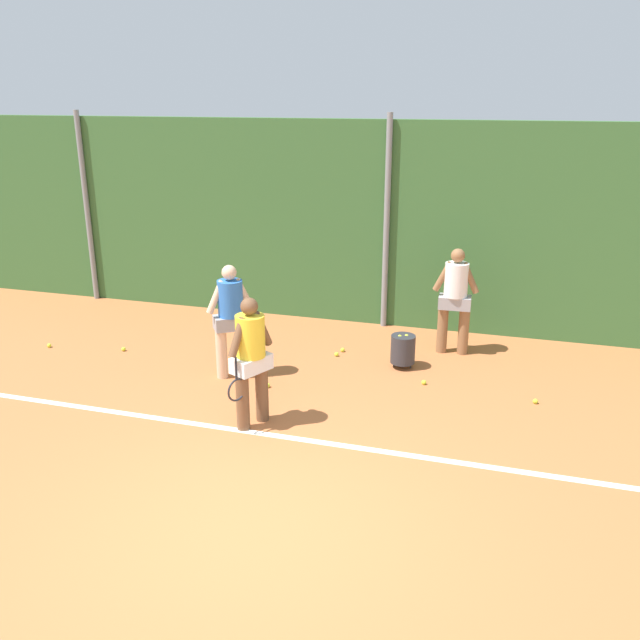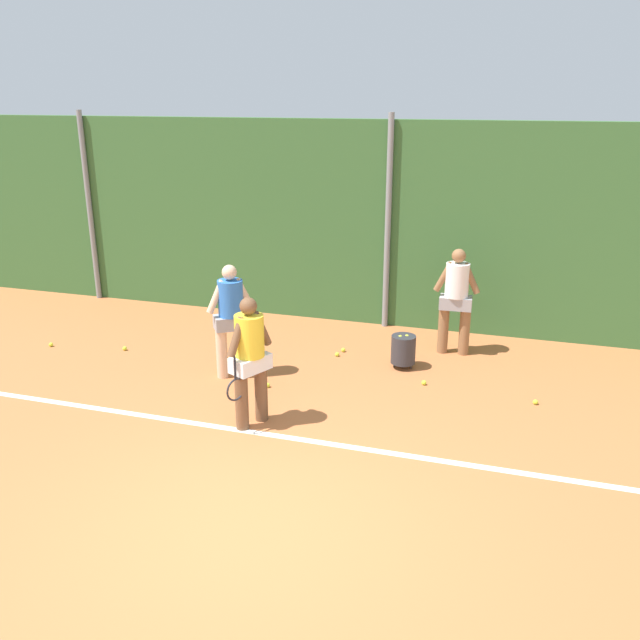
{
  "view_description": "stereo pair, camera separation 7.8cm",
  "coord_description": "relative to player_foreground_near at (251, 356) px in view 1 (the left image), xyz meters",
  "views": [
    {
      "loc": [
        2.09,
        -4.89,
        3.86
      ],
      "look_at": [
        -0.38,
        3.4,
        0.91
      ],
      "focal_mm": 37.52,
      "sensor_mm": 36.0,
      "label": 1
    },
    {
      "loc": [
        2.16,
        -4.87,
        3.86
      ],
      "look_at": [
        -0.38,
        3.4,
        0.91
      ],
      "focal_mm": 37.52,
      "sensor_mm": 36.0,
      "label": 2
    }
  ],
  "objects": [
    {
      "name": "tennis_ball_3",
      "position": [
        -2.88,
        1.71,
        -0.87
      ],
      "size": [
        0.07,
        0.07,
        0.07
      ],
      "primitive_type": "sphere",
      "color": "#CCDB33",
      "rests_on": "ground_plane"
    },
    {
      "name": "player_midcourt",
      "position": [
        -0.83,
        1.31,
        0.01
      ],
      "size": [
        0.61,
        0.55,
        1.64
      ],
      "rotation": [
        0.0,
        0.0,
        0.63
      ],
      "color": "beige",
      "rests_on": "ground_plane"
    },
    {
      "name": "court_baseline_paint",
      "position": [
        0.8,
        -0.2,
        -0.9
      ],
      "size": [
        14.64,
        0.1,
        0.01
      ],
      "primitive_type": "cube",
      "color": "white",
      "rests_on": "ground_plane"
    },
    {
      "name": "tennis_ball_10",
      "position": [
        1.84,
        1.78,
        -0.87
      ],
      "size": [
        0.07,
        0.07,
        0.07
      ],
      "primitive_type": "sphere",
      "color": "#CCDB33",
      "rests_on": "ground_plane"
    },
    {
      "name": "fence_post_center",
      "position": [
        0.8,
        4.08,
        0.88
      ],
      "size": [
        0.1,
        0.1,
        3.57
      ],
      "primitive_type": "cylinder",
      "color": "gray",
      "rests_on": "ground_plane"
    },
    {
      "name": "tennis_ball_5",
      "position": [
        3.33,
        1.59,
        -0.87
      ],
      "size": [
        0.07,
        0.07,
        0.07
      ],
      "primitive_type": "sphere",
      "color": "#CCDB33",
      "rests_on": "ground_plane"
    },
    {
      "name": "hedge_fence_backdrop",
      "position": [
        0.8,
        4.25,
        0.82
      ],
      "size": [
        20.03,
        0.25,
        3.46
      ],
      "primitive_type": "cube",
      "color": "#386633",
      "rests_on": "ground_plane"
    },
    {
      "name": "tennis_ball_9",
      "position": [
        0.39,
        2.45,
        -0.87
      ],
      "size": [
        0.07,
        0.07,
        0.07
      ],
      "primitive_type": "sphere",
      "color": "#CCDB33",
      "rests_on": "ground_plane"
    },
    {
      "name": "ground_plane",
      "position": [
        0.8,
        -0.11,
        -0.91
      ],
      "size": [
        30.82,
        30.82,
        0.0
      ],
      "primitive_type": "plane",
      "color": "#B76638"
    },
    {
      "name": "tennis_ball_4",
      "position": [
        0.44,
        2.66,
        -0.87
      ],
      "size": [
        0.07,
        0.07,
        0.07
      ],
      "primitive_type": "sphere",
      "color": "#CCDB33",
      "rests_on": "ground_plane"
    },
    {
      "name": "tennis_ball_6",
      "position": [
        -0.21,
        1.06,
        -0.87
      ],
      "size": [
        0.07,
        0.07,
        0.07
      ],
      "primitive_type": "sphere",
      "color": "#CCDB33",
      "rests_on": "ground_plane"
    },
    {
      "name": "player_foreground_near",
      "position": [
        0.0,
        0.0,
        0.0
      ],
      "size": [
        0.45,
        0.72,
        1.62
      ],
      "rotation": [
        0.0,
        0.0,
        4.27
      ],
      "color": "brown",
      "rests_on": "ground_plane"
    },
    {
      "name": "ball_hopper",
      "position": [
        1.44,
        2.31,
        -0.62
      ],
      "size": [
        0.36,
        0.36,
        0.51
      ],
      "color": "#2D2D33",
      "rests_on": "ground_plane"
    },
    {
      "name": "tennis_ball_8",
      "position": [
        -1.29,
        3.25,
        -0.87
      ],
      "size": [
        0.07,
        0.07,
        0.07
      ],
      "primitive_type": "sphere",
      "color": "#CCDB33",
      "rests_on": "ground_plane"
    },
    {
      "name": "player_backcourt_far",
      "position": [
        2.08,
        3.12,
        0.03
      ],
      "size": [
        0.7,
        0.36,
        1.66
      ],
      "rotation": [
        0.0,
        0.0,
        3.19
      ],
      "color": "#8C603D",
      "rests_on": "ground_plane"
    },
    {
      "name": "tennis_ball_2",
      "position": [
        -4.11,
        1.51,
        -0.87
      ],
      "size": [
        0.07,
        0.07,
        0.07
      ],
      "primitive_type": "sphere",
      "color": "#CCDB33",
      "rests_on": "ground_plane"
    },
    {
      "name": "fence_post_left",
      "position": [
        -4.98,
        4.08,
        0.88
      ],
      "size": [
        0.1,
        0.1,
        3.57
      ],
      "primitive_type": "cylinder",
      "color": "gray",
      "rests_on": "ground_plane"
    }
  ]
}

